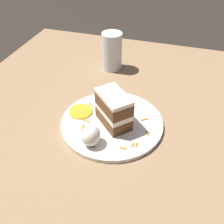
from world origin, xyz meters
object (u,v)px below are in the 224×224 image
Objects in this scene: orange_garnish at (81,111)px; drinking_glass at (112,54)px; cream_dollop at (91,135)px; cake_slice at (114,109)px; plate at (112,123)px.

drinking_glass is (-0.29, 0.01, 0.04)m from orange_garnish.
orange_garnish is at bearing -145.83° from cream_dollop.
cream_dollop reaches higher than orange_garnish.
cream_dollop is at bearing 25.44° from cake_slice.
drinking_glass reaches higher than plate.
orange_garnish is (-0.02, -0.10, -0.05)m from cake_slice.
orange_garnish is 0.50× the size of drinking_glass.
plate is at bearing 17.05° from drinking_glass.
cream_dollop is at bearing 9.54° from drinking_glass.
plate is 0.10m from cream_dollop.
plate is 5.17× the size of cream_dollop.
plate is 2.10× the size of drinking_glass.
cake_slice is at bearing 17.87° from drinking_glass.
orange_garnish is 0.29m from drinking_glass.
orange_garnish is (-0.01, -0.10, 0.01)m from plate.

